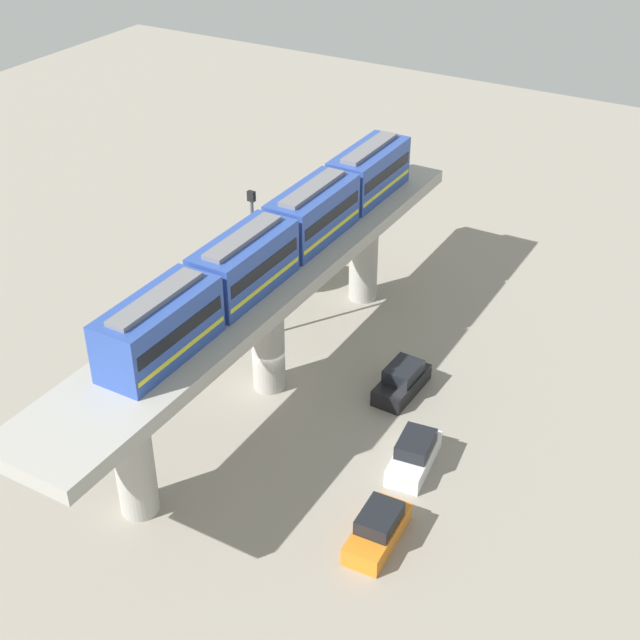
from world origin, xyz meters
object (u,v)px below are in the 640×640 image
(parked_car_black, at_px, (402,381))
(signal_post, at_px, (254,261))
(parked_car_white, at_px, (414,454))
(tree_near_viaduct, at_px, (264,244))
(train, at_px, (280,238))
(parked_car_orange, at_px, (378,529))

(parked_car_black, height_order, signal_post, signal_post)
(parked_car_black, xyz_separation_m, signal_post, (-10.33, 0.52, 4.81))
(parked_car_white, xyz_separation_m, tree_near_viaduct, (-16.18, 10.86, 3.05))
(train, relative_size, parked_car_white, 6.25)
(signal_post, bearing_deg, parked_car_black, -2.90)
(parked_car_white, bearing_deg, parked_car_black, 114.21)
(train, xyz_separation_m, parked_car_white, (10.24, -3.65, -8.25))
(parked_car_white, bearing_deg, signal_post, 149.29)
(parked_car_white, distance_m, signal_post, 15.64)
(parked_car_orange, height_order, tree_near_viaduct, tree_near_viaduct)
(parked_car_orange, relative_size, parked_car_white, 0.98)
(parked_car_orange, distance_m, tree_near_viaduct, 23.83)
(parked_car_orange, height_order, parked_car_white, same)
(parked_car_orange, xyz_separation_m, signal_post, (-14.40, 11.58, 4.81))
(parked_car_orange, bearing_deg, parked_car_black, 107.04)
(parked_car_white, bearing_deg, train, 153.25)
(parked_car_black, bearing_deg, parked_car_white, -56.97)
(parked_car_black, distance_m, signal_post, 11.41)
(tree_near_viaduct, relative_size, signal_post, 0.55)
(parked_car_orange, bearing_deg, signal_post, 138.03)
(parked_car_black, xyz_separation_m, parked_car_white, (3.31, -5.43, 0.00))
(parked_car_white, height_order, signal_post, signal_post)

